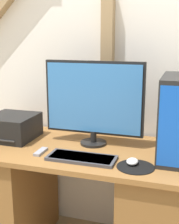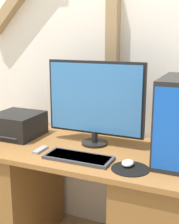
{
  "view_description": "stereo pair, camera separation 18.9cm",
  "coord_description": "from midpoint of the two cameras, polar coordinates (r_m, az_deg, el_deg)",
  "views": [
    {
      "loc": [
        0.62,
        -1.4,
        1.46
      ],
      "look_at": [
        0.06,
        0.36,
        1.01
      ],
      "focal_mm": 50.0,
      "sensor_mm": 36.0,
      "label": 1
    },
    {
      "loc": [
        0.8,
        -1.33,
        1.46
      ],
      "look_at": [
        0.06,
        0.36,
        1.01
      ],
      "focal_mm": 50.0,
      "sensor_mm": 36.0,
      "label": 2
    }
  ],
  "objects": [
    {
      "name": "mouse",
      "position": [
        1.72,
        4.69,
        -9.06
      ],
      "size": [
        0.06,
        0.08,
        0.03
      ],
      "color": "silver",
      "rests_on": "mousepad"
    },
    {
      "name": "desk",
      "position": [
        2.14,
        -4.35,
        -15.92
      ],
      "size": [
        1.42,
        0.71,
        0.77
      ],
      "color": "brown",
      "rests_on": "ground_plane"
    },
    {
      "name": "remote_control",
      "position": [
        1.92,
        -11.74,
        -7.17
      ],
      "size": [
        0.04,
        0.13,
        0.02
      ],
      "color": "gray",
      "rests_on": "desk"
    },
    {
      "name": "wall_back",
      "position": [
        2.25,
        -1.07,
        11.31
      ],
      "size": [
        6.4,
        0.13,
        2.7
      ],
      "color": "white",
      "rests_on": "ground_plane"
    },
    {
      "name": "mousepad",
      "position": [
        1.7,
        5.23,
        -10.03
      ],
      "size": [
        0.2,
        0.2,
        0.0
      ],
      "color": "black",
      "rests_on": "desk"
    },
    {
      "name": "printer",
      "position": [
        2.22,
        -16.33,
        -2.66
      ],
      "size": [
        0.31,
        0.32,
        0.16
      ],
      "color": "black",
      "rests_on": "desk"
    },
    {
      "name": "monitor",
      "position": [
        1.96,
        -1.99,
        2.16
      ],
      "size": [
        0.64,
        0.17,
        0.54
      ],
      "color": "black",
      "rests_on": "desk"
    },
    {
      "name": "computer_tower",
      "position": [
        1.81,
        12.66,
        -1.0
      ],
      "size": [
        0.17,
        0.44,
        0.47
      ],
      "color": "black",
      "rests_on": "desk"
    },
    {
      "name": "keyboard",
      "position": [
        1.79,
        -4.5,
        -8.4
      ],
      "size": [
        0.39,
        0.16,
        0.02
      ],
      "color": "#3D3D42",
      "rests_on": "desk"
    }
  ]
}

